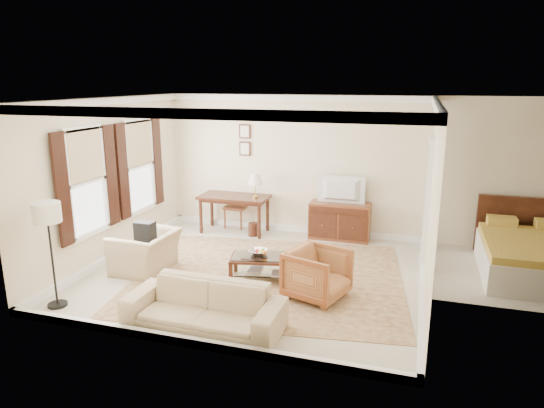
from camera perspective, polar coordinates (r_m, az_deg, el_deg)
The scene contains 21 objects.
room_shell at distance 7.74m, azimuth -2.09°, elevation 9.09°, with size 5.51×5.01×2.91m.
annex_bedroom at distance 9.11m, azimuth 28.67°, elevation -5.64°, with size 3.00×2.70×2.90m.
window_front at distance 8.56m, azimuth -21.01°, elevation 2.42°, with size 0.12×1.56×1.80m, color #CCB284, non-canonical shape.
window_rear at distance 9.84m, azimuth -15.34°, elevation 4.32°, with size 0.12×1.56×1.80m, color #CCB284, non-canonical shape.
doorway at distance 9.03m, azimuth 17.74°, elevation 0.19°, with size 0.10×1.12×2.25m, color white, non-canonical shape.
rug at distance 8.16m, azimuth -0.40°, elevation -8.52°, with size 4.35×3.73×0.01m, color brown.
writing_desk at distance 10.33m, azimuth -4.47°, elevation 0.39°, with size 1.47×0.73×0.80m.
desk_chair at distance 10.72m, azimuth -4.28°, elevation -0.01°, with size 0.45×0.45×1.05m, color brown, non-canonical shape.
desk_lamp at distance 10.08m, azimuth -1.97°, elevation 2.18°, with size 0.32×0.32×0.50m, color silver, non-canonical shape.
framed_prints at distance 10.47m, azimuth -3.21°, elevation 7.55°, with size 0.25×0.04×0.68m, color #472014, non-canonical shape.
sideboard at distance 10.03m, azimuth 7.96°, elevation -2.00°, with size 1.23×0.47×0.76m, color brown.
tv at distance 9.81m, azimuth 8.11°, elevation 2.64°, with size 0.91×0.52×0.12m, color black.
coffee_table at distance 7.96m, azimuth -1.31°, elevation -6.76°, with size 1.08×0.77×0.41m.
fruit_bowl at distance 7.97m, azimuth -1.63°, elevation -5.56°, with size 0.42×0.42×0.10m, color silver.
book_a at distance 8.09m, azimuth -2.71°, elevation -7.54°, with size 0.28×0.04×0.38m, color brown.
book_b at distance 7.90m, azimuth -0.05°, elevation -8.10°, with size 0.28×0.03×0.38m, color brown.
striped_armchair at distance 7.31m, azimuth 5.37°, elevation -7.93°, with size 0.81×0.76×0.83m, color brown.
club_armchair at distance 8.56m, azimuth -14.70°, elevation -4.68°, with size 1.04×0.68×0.91m, color #CDB78B.
backpack at distance 8.51m, azimuth -14.71°, elevation -3.06°, with size 0.32×0.22×0.40m, color black.
sofa at distance 6.49m, azimuth -8.03°, elevation -11.09°, with size 2.08×0.61×0.81m, color #CDB78B.
floor_lamp at distance 7.41m, azimuth -24.90°, elevation -1.76°, with size 0.38×0.38×1.55m.
Camera 1 is at (2.52, -7.28, 3.19)m, focal length 32.00 mm.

